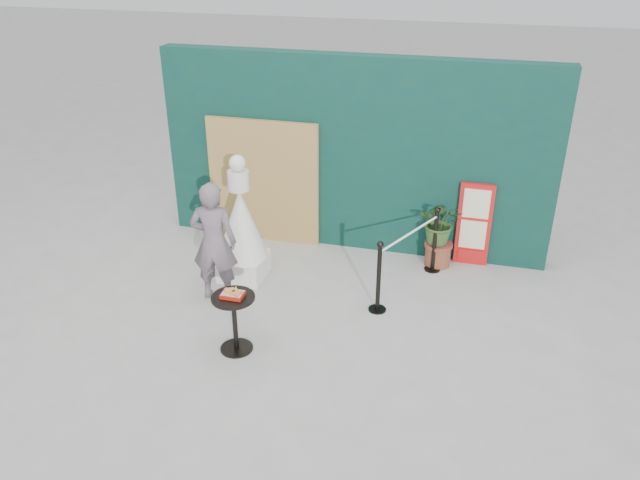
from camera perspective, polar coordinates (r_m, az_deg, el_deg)
The scene contains 10 objects.
ground at distance 7.59m, azimuth -2.41°, elevation -10.74°, with size 60.00×60.00×0.00m, color #ADAAA5.
back_wall at distance 9.59m, azimuth 3.07°, elevation 7.76°, with size 6.00×0.30×3.00m, color #0A2F2D.
bamboo_fence at distance 9.95m, azimuth -5.20°, elevation 5.32°, with size 1.80×0.08×2.00m, color tan.
woman at distance 8.43m, azimuth -9.68°, elevation -0.19°, with size 0.62×0.41×1.70m, color #6A5B63.
menu_board at distance 9.55m, azimuth 13.89°, elevation 1.37°, with size 0.50×0.07×1.30m.
statue at distance 8.93m, azimuth -7.19°, elevation 0.97°, with size 0.73×0.73×1.87m.
cafe_table at distance 7.52m, azimuth -7.85°, elevation -6.77°, with size 0.52×0.52×0.75m.
food_basket at distance 7.37m, azimuth -7.96°, elevation -4.89°, with size 0.26×0.19×0.11m.
planter at distance 9.41m, azimuth 10.93°, elevation 1.07°, with size 0.62×0.54×1.06m.
stanchion_barrier at distance 8.75m, azimuth 8.08°, elevation -1.66°, with size 0.84×1.54×1.03m.
Camera 1 is at (1.87, -5.73, 4.63)m, focal length 35.00 mm.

